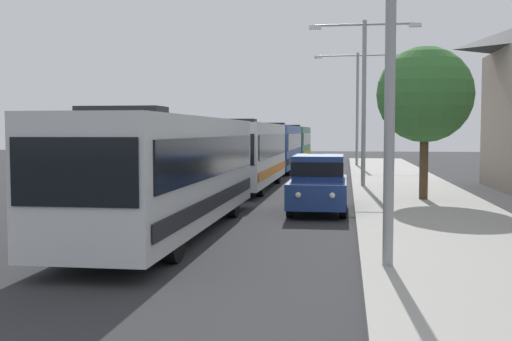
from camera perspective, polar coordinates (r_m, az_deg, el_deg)
bus_lead at (r=16.64m, az=-7.86°, el=0.09°), size 2.58×11.75×3.21m
bus_second_in_line at (r=29.36m, az=-0.82°, el=1.63°), size 2.58×11.09×3.21m
bus_middle at (r=41.56m, az=1.84°, el=2.20°), size 2.58×11.32×3.21m
bus_fourth_in_line at (r=54.20m, az=3.33°, el=2.52°), size 2.58×10.81×3.21m
white_suv at (r=21.05m, az=5.72°, el=-0.96°), size 1.86×4.75×1.90m
box_truck_oncoming at (r=55.07m, az=-0.05°, el=2.55°), size 2.35×6.94×3.15m
streetlamp_near at (r=12.24m, az=12.17°, el=13.89°), size 6.10×0.28×7.66m
streetlamp_mid at (r=29.93m, az=9.79°, el=7.67°), size 5.12×0.28×7.69m
streetlamp_far at (r=47.74m, az=9.21°, el=6.68°), size 6.46×0.28×8.38m
roadside_tree at (r=24.29m, az=15.11°, el=6.66°), size 3.57×3.57×5.70m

